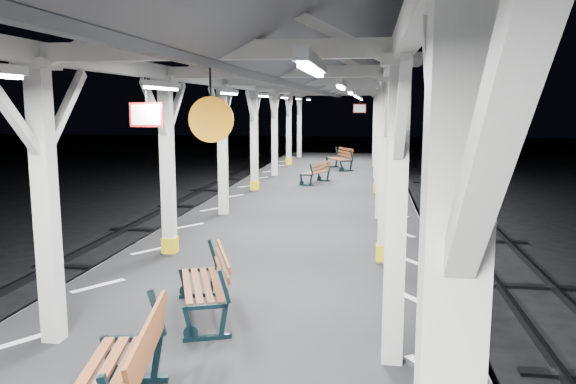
% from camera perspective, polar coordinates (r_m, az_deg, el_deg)
% --- Properties ---
extents(ground, '(120.00, 120.00, 0.00)m').
position_cam_1_polar(ground, '(8.97, -3.65, -16.28)').
color(ground, black).
rests_on(ground, ground).
extents(platform, '(6.00, 50.00, 1.00)m').
position_cam_1_polar(platform, '(8.77, -3.69, -13.33)').
color(platform, black).
rests_on(platform, ground).
extents(hazard_stripes_left, '(1.00, 48.00, 0.01)m').
position_cam_1_polar(hazard_stripes_left, '(9.39, -18.70, -9.00)').
color(hazard_stripes_left, silver).
rests_on(hazard_stripes_left, platform).
extents(hazard_stripes_right, '(1.00, 48.00, 0.01)m').
position_cam_1_polar(hazard_stripes_right, '(8.46, 13.05, -10.75)').
color(hazard_stripes_right, silver).
rests_on(hazard_stripes_right, platform).
extents(canopy, '(5.40, 49.00, 4.65)m').
position_cam_1_polar(canopy, '(8.14, -4.00, 14.11)').
color(canopy, silver).
rests_on(canopy, platform).
extents(bench_near, '(1.03, 1.95, 1.00)m').
position_cam_1_polar(bench_near, '(5.20, -16.41, -17.45)').
color(bench_near, black).
rests_on(bench_near, platform).
extents(bench_mid, '(1.12, 1.73, 0.88)m').
position_cam_1_polar(bench_mid, '(7.63, -8.02, -9.08)').
color(bench_mid, black).
rests_on(bench_mid, platform).
extents(bench_far, '(1.01, 1.56, 0.80)m').
position_cam_1_polar(bench_far, '(20.14, 3.01, 2.05)').
color(bench_far, black).
rests_on(bench_far, platform).
extents(bench_extra, '(1.29, 1.83, 0.93)m').
position_cam_1_polar(bench_extra, '(24.67, 5.43, 3.45)').
color(bench_extra, black).
rests_on(bench_extra, platform).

